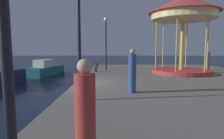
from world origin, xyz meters
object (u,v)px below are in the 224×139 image
object	(u,v)px
motorboat_teal	(45,69)
person_mid_promenade	(208,61)
lamp_post_far_end	(106,35)
bollard_south	(97,65)
person_near_carousel	(85,117)
person_by_the_water	(132,72)
carousel	(183,15)
lamp_post_mid_promenade	(79,21)
bollard_north	(96,69)

from	to	relation	value
motorboat_teal	person_mid_promenade	bearing A→B (deg)	-8.29
lamp_post_far_end	motorboat_teal	bearing A→B (deg)	159.25
bollard_south	person_near_carousel	xyz separation A→B (m)	(1.37, -16.58, 0.63)
lamp_post_far_end	person_by_the_water	world-z (taller)	lamp_post_far_end
carousel	lamp_post_mid_promenade	xyz separation A→B (m)	(-6.48, -7.72, -1.53)
lamp_post_mid_promenade	person_by_the_water	xyz separation A→B (m)	(2.05, 1.26, -2.01)
lamp_post_far_end	bollard_south	world-z (taller)	lamp_post_far_end
bollard_north	person_near_carousel	bearing A→B (deg)	-84.96
person_by_the_water	person_mid_promenade	bearing A→B (deg)	48.35
lamp_post_mid_promenade	lamp_post_far_end	bearing A→B (deg)	86.72
carousel	bollard_south	size ratio (longest dim) A/B	14.69
bollard_north	person_mid_promenade	size ratio (longest dim) A/B	0.22
lamp_post_far_end	person_mid_promenade	xyz separation A→B (m)	(8.93, 0.16, -2.24)
motorboat_teal	bollard_south	bearing A→B (deg)	10.08
bollard_south	bollard_north	bearing A→B (deg)	-86.25
bollard_north	lamp_post_mid_promenade	bearing A→B (deg)	-88.02
lamp_post_mid_promenade	person_near_carousel	world-z (taller)	lamp_post_mid_promenade
bollard_north	person_by_the_water	xyz separation A→B (m)	(2.34, -7.28, 0.70)
lamp_post_far_end	person_mid_promenade	bearing A→B (deg)	1.04
person_mid_promenade	bollard_south	bearing A→B (deg)	162.66
person_mid_promenade	person_by_the_water	world-z (taller)	person_by_the_water
carousel	bollard_south	world-z (taller)	carousel
lamp_post_mid_promenade	bollard_north	size ratio (longest dim) A/B	10.66
lamp_post_far_end	person_mid_promenade	size ratio (longest dim) A/B	2.48
carousel	person_by_the_water	xyz separation A→B (m)	(-4.43, -6.45, -3.54)
bollard_south	person_near_carousel	bearing A→B (deg)	-85.28
carousel	person_mid_promenade	distance (m)	5.03
lamp_post_mid_promenade	lamp_post_far_end	xyz separation A→B (m)	(0.54, 9.44, 0.19)
lamp_post_far_end	bollard_south	distance (m)	4.53
motorboat_teal	person_mid_promenade	xyz separation A→B (m)	(15.20, -2.22, 1.06)
lamp_post_mid_promenade	bollard_south	world-z (taller)	lamp_post_mid_promenade
motorboat_teal	bollard_north	world-z (taller)	motorboat_teal
motorboat_teal	person_by_the_water	world-z (taller)	person_by_the_water
motorboat_teal	person_near_carousel	bearing A→B (deg)	-67.35
carousel	bollard_north	size ratio (longest dim) A/B	14.69
motorboat_teal	carousel	xyz separation A→B (m)	(12.22, -4.10, 4.64)
carousel	person_mid_promenade	world-z (taller)	carousel
person_by_the_water	motorboat_teal	bearing A→B (deg)	126.40
motorboat_teal	lamp_post_mid_promenade	size ratio (longest dim) A/B	1.09
person_by_the_water	bollard_south	bearing A→B (deg)	102.85
lamp_post_mid_promenade	person_by_the_water	size ratio (longest dim) A/B	2.22
motorboat_teal	person_by_the_water	xyz separation A→B (m)	(7.79, -10.56, 1.09)
bollard_south	person_mid_promenade	xyz separation A→B (m)	(10.04, -3.13, 0.67)
lamp_post_mid_promenade	person_by_the_water	bearing A→B (deg)	31.68
carousel	bollard_north	bearing A→B (deg)	173.04
bollard_north	bollard_south	bearing A→B (deg)	93.75
lamp_post_mid_promenade	bollard_north	world-z (taller)	lamp_post_mid_promenade
person_by_the_water	lamp_post_mid_promenade	bearing A→B (deg)	-148.32
bollard_north	person_by_the_water	distance (m)	7.68
bollard_north	person_mid_promenade	xyz separation A→B (m)	(9.76, 1.06, 0.67)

